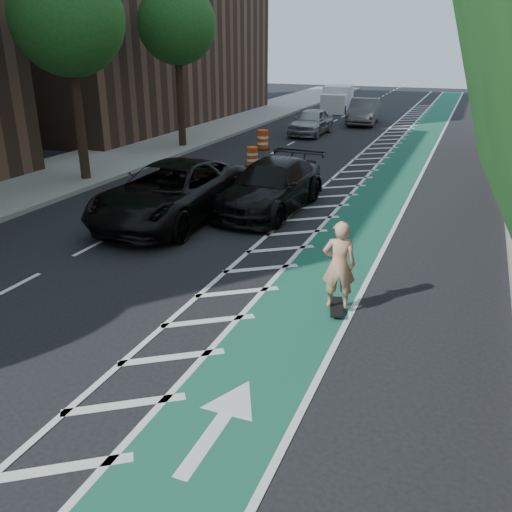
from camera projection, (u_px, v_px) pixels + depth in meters
The scene contains 18 objects.
ground at pixel (142, 308), 11.02m from camera, with size 120.00×120.00×0.00m, color black.
bike_lane at pixel (378, 199), 18.60m from camera, with size 2.00×90.00×0.01m, color #195943.
buffer_strip at pixel (335, 195), 19.12m from camera, with size 1.40×90.00×0.01m, color silver.
sidewalk_left at pixel (81, 168), 22.90m from camera, with size 5.00×90.00×0.15m, color gray.
curb_right at pixel (506, 210), 17.17m from camera, with size 0.12×90.00×0.16m, color gray.
curb_left at pixel (130, 172), 22.05m from camera, with size 0.12×90.00×0.16m, color gray.
tree_l_c at pixel (61, 19), 18.51m from camera, with size 4.20×4.20×7.90m.
tree_l_d at pixel (177, 25), 25.41m from camera, with size 4.20×4.20×7.90m.
skateboard at pixel (336, 307), 10.86m from camera, with size 0.46×0.91×0.12m.
skateboarder at pixel (339, 265), 10.52m from camera, with size 0.65×0.43×1.79m, color tan.
suv_near at pixel (172, 192), 16.20m from camera, with size 2.83×6.14×1.71m, color black.
suv_far at pixel (271, 186), 17.20m from camera, with size 2.16×5.31×1.54m, color black.
car_silver at pixel (311, 122), 31.16m from camera, with size 1.74×4.33×1.48m, color #99989D.
car_grey at pixel (364, 111), 35.21m from camera, with size 1.69×4.84×1.60m, color #525256.
box_truck at pixel (337, 100), 41.78m from camera, with size 2.37×4.59×1.84m.
barrel_a at pixel (168, 183), 18.68m from camera, with size 0.75×0.75×1.02m.
barrel_b at pixel (252, 157), 23.43m from camera, with size 0.60×0.60×0.82m.
barrel_c at pixel (263, 140), 27.00m from camera, with size 0.70×0.70×0.95m.
Camera 1 is at (5.81, -8.27, 5.06)m, focal length 38.00 mm.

